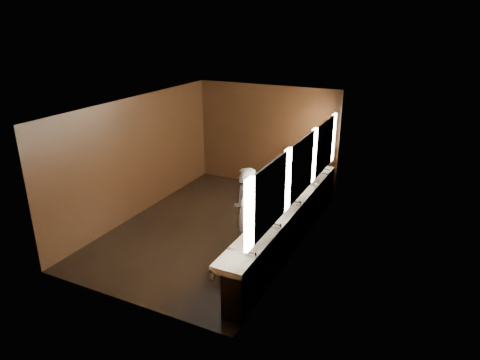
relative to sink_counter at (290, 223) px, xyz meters
name	(u,v)px	position (x,y,z in m)	size (l,w,h in m)	color
floor	(214,227)	(-1.79, 0.00, -0.50)	(6.00, 6.00, 0.00)	black
ceiling	(211,104)	(-1.79, 0.00, 2.30)	(4.00, 6.00, 0.02)	#2D2D2B
wall_back	(266,136)	(-1.79, 3.00, 0.90)	(4.00, 0.02, 2.80)	black
wall_front	(118,226)	(-1.79, -3.00, 0.90)	(4.00, 0.02, 2.80)	black
wall_left	(138,157)	(-3.79, 0.00, 0.90)	(0.02, 6.00, 2.80)	black
wall_right	(302,184)	(0.21, 0.00, 0.90)	(0.02, 6.00, 2.80)	black
sink_counter	(290,223)	(0.00, 0.00, 0.00)	(0.55, 5.40, 1.01)	black
mirror_band	(302,167)	(0.19, 0.00, 1.25)	(0.06, 5.03, 1.15)	white
person	(245,210)	(-0.74, -0.60, 0.39)	(0.65, 0.42, 1.77)	#89A3CD
trash_bin	(261,252)	(-0.22, -0.99, -0.22)	(0.36, 0.36, 0.56)	black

